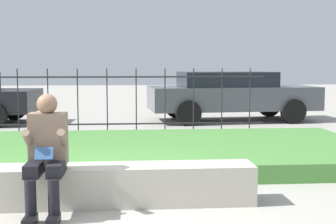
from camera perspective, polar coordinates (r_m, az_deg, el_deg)
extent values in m
plane|color=#A8A399|center=(5.30, -9.81, -11.11)|extent=(60.00, 60.00, 0.00)
cube|color=#B7B2A3|center=(5.22, -6.84, -8.83)|extent=(3.13, 0.46, 0.44)
cube|color=gray|center=(5.27, -6.82, -10.70)|extent=(3.00, 0.42, 0.08)
cube|color=black|center=(4.76, -16.48, -12.66)|extent=(0.11, 0.26, 0.09)
cylinder|color=black|center=(4.75, -16.41, -9.94)|extent=(0.11, 0.11, 0.35)
cube|color=black|center=(4.90, -15.99, -6.66)|extent=(0.15, 0.42, 0.13)
cube|color=black|center=(4.72, -13.80, -12.74)|extent=(0.11, 0.26, 0.09)
cylinder|color=black|center=(4.71, -13.75, -10.00)|extent=(0.11, 0.11, 0.35)
cube|color=black|center=(4.86, -13.43, -6.69)|extent=(0.15, 0.42, 0.13)
cube|color=#7A6651|center=(5.03, -14.38, -3.16)|extent=(0.38, 0.24, 0.54)
sphere|color=#8C664C|center=(4.97, -14.52, 0.96)|extent=(0.21, 0.21, 0.21)
cylinder|color=#7A6651|center=(4.90, -16.67, -3.21)|extent=(0.08, 0.29, 0.24)
cylinder|color=#7A6651|center=(4.84, -12.71, -3.22)|extent=(0.08, 0.29, 0.24)
cube|color=#335689|center=(4.80, -14.87, -4.93)|extent=(0.18, 0.09, 0.13)
cube|color=#4C893D|center=(7.60, -8.21, -4.92)|extent=(8.67, 3.42, 0.25)
cylinder|color=#232326|center=(9.89, -7.39, -1.47)|extent=(6.67, 0.03, 0.03)
cylinder|color=#232326|center=(9.81, -7.47, 4.26)|extent=(6.67, 0.03, 0.03)
cylinder|color=#232326|center=(10.09, -17.80, 0.94)|extent=(0.02, 0.02, 1.45)
cylinder|color=#232326|center=(9.97, -14.41, 0.98)|extent=(0.02, 0.02, 1.45)
cylinder|color=#232326|center=(9.89, -10.94, 1.02)|extent=(0.02, 0.02, 1.45)
cylinder|color=#232326|center=(9.84, -7.43, 1.05)|extent=(0.02, 0.02, 1.45)
cylinder|color=#232326|center=(9.83, -3.89, 1.08)|extent=(0.02, 0.02, 1.45)
cylinder|color=#232326|center=(9.86, -0.37, 1.11)|extent=(0.02, 0.02, 1.45)
cylinder|color=#232326|center=(9.92, 3.13, 1.13)|extent=(0.02, 0.02, 1.45)
cylinder|color=#232326|center=(10.02, 6.57, 1.14)|extent=(0.02, 0.02, 1.45)
cylinder|color=#232326|center=(10.16, 9.93, 1.16)|extent=(0.02, 0.02, 1.45)
cylinder|color=black|center=(13.66, -18.22, 0.39)|extent=(0.64, 0.23, 0.63)
cube|color=#4C5156|center=(12.87, 7.83, 1.74)|extent=(4.61, 2.09, 0.62)
cube|color=black|center=(12.80, 7.09, 4.00)|extent=(2.58, 1.72, 0.40)
cylinder|color=black|center=(12.58, 15.03, 0.08)|extent=(0.66, 0.25, 0.65)
cylinder|color=black|center=(14.16, 12.21, 0.77)|extent=(0.66, 0.25, 0.65)
cylinder|color=black|center=(11.73, 2.50, -0.12)|extent=(0.66, 0.25, 0.65)
cylinder|color=black|center=(13.41, 1.04, 0.62)|extent=(0.66, 0.25, 0.65)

